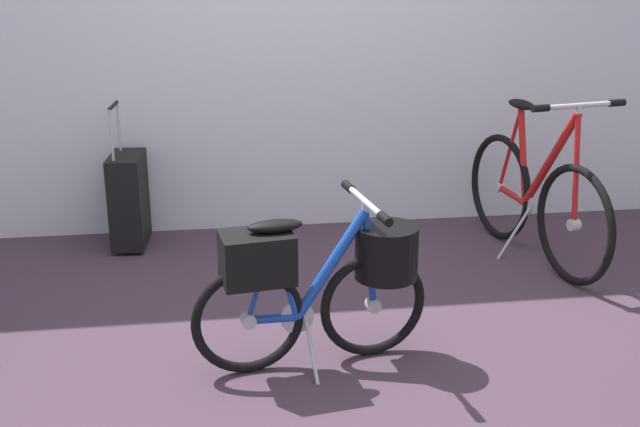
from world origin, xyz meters
TOP-DOWN VIEW (x-y plane):
  - ground_plane at (0.00, 0.00)m, footprint 6.34×6.34m
  - folding_bike_foreground at (-0.08, 0.00)m, footprint 0.98×0.53m
  - display_bike_left at (1.23, 1.01)m, footprint 0.53×1.32m
  - rolling_suitcase at (-0.98, 1.51)m, footprint 0.21×0.37m

SIDE VIEW (x-z plane):
  - ground_plane at x=0.00m, z-range 0.00..0.00m
  - rolling_suitcase at x=-0.98m, z-range -0.13..0.70m
  - display_bike_left at x=1.23m, z-range -0.11..0.82m
  - folding_bike_foreground at x=-0.08m, z-range 0.03..0.74m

